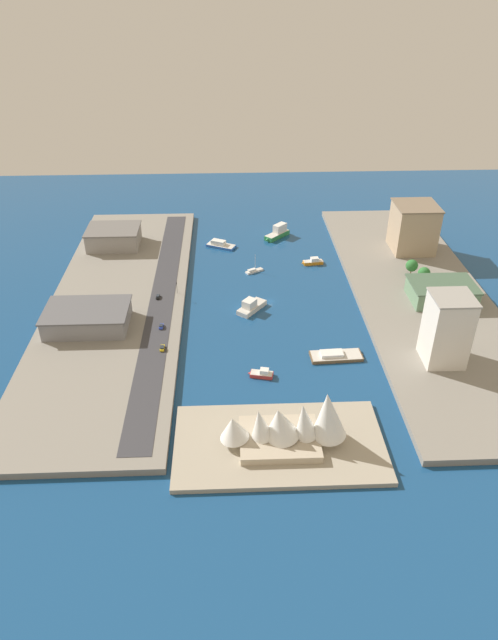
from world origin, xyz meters
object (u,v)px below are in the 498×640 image
ferry_white_commuter (251,306)px  carpark_squat_concrete (114,237)px  sailboat_small_white (254,271)px  water_taxi_orange (313,262)px  barge_flat_brown (335,356)px  catamaran_blue (220,245)px  warehouse_low_gray (87,318)px  tugboat_red (262,374)px  taxi_yellow_cab (162,348)px  terminal_long_green (442,292)px  suv_black (158,297)px  opera_landmark (291,424)px  hatchback_blue (161,326)px  ferry_green_doubledeck (278,233)px  apartment_midrise_tan (413,227)px  hotel_broad_white (447,329)px  traffic_light_waterfront (177,286)px

ferry_white_commuter → carpark_squat_concrete: bearing=-43.1°
sailboat_small_white → water_taxi_orange: (-35.96, -9.09, 0.62)m
barge_flat_brown → catamaran_blue: size_ratio=1.27×
ferry_white_commuter → warehouse_low_gray: bearing=11.9°
tugboat_red → taxi_yellow_cab: bearing=-21.8°
terminal_long_green → tugboat_red: bearing=30.5°
taxi_yellow_cab → suv_black: taxi_yellow_cab is taller
tugboat_red → carpark_squat_concrete: 157.66m
ferry_white_commuter → warehouse_low_gray: 82.02m
water_taxi_orange → tugboat_red: bearing=71.0°
catamaran_blue → water_taxi_orange: (-55.61, 26.77, 0.02)m
carpark_squat_concrete → opera_landmark: size_ratio=0.68×
tugboat_red → terminal_long_green: bearing=-149.5°
ferry_white_commuter → sailboat_small_white: bearing=-94.5°
tugboat_red → taxi_yellow_cab: 48.08m
hatchback_blue → opera_landmark: size_ratio=0.09×
water_taxi_orange → opera_landmark: opera_landmark is taller
warehouse_low_gray → hatchback_blue: (-35.44, 2.95, -3.99)m
ferry_green_doubledeck → carpark_squat_concrete: bearing=8.5°
ferry_green_doubledeck → water_taxi_orange: ferry_green_doubledeck is taller
terminal_long_green → carpark_squat_concrete: size_ratio=1.04×
ferry_green_doubledeck → hatchback_blue: size_ratio=4.26×
apartment_midrise_tan → taxi_yellow_cab: (143.76, 102.24, -13.44)m
ferry_green_doubledeck → water_taxi_orange: bearing=113.8°
hotel_broad_white → taxi_yellow_cab: bearing=-5.9°
taxi_yellow_cab → opera_landmark: opera_landmark is taller
catamaran_blue → ferry_green_doubledeck: bearing=-160.2°
water_taxi_orange → hotel_broad_white: 113.10m
ferry_green_doubledeck → carpark_squat_concrete: (103.80, 15.50, 5.71)m
tugboat_red → traffic_light_waterfront: bearing=-59.6°
catamaran_blue → warehouse_low_gray: (63.81, 95.73, 6.48)m
tugboat_red → traffic_light_waterfront: 81.77m
suv_black → traffic_light_waterfront: (-9.81, -5.03, 3.48)m
tugboat_red → warehouse_low_gray: warehouse_low_gray is taller
ferry_green_doubledeck → terminal_long_green: (-77.88, 91.26, 4.86)m
tugboat_red → warehouse_low_gray: bearing=-25.5°
terminal_long_green → hatchback_blue: terminal_long_green is taller
barge_flat_brown → sailboat_small_white: 92.70m
opera_landmark → carpark_squat_concrete: bearing=-62.3°
terminal_long_green → apartment_midrise_tan: bearing=-91.7°
apartment_midrise_tan → suv_black: size_ratio=6.40×
taxi_yellow_cab → catamaran_blue: bearing=-102.6°
sailboat_small_white → tugboat_red: (1.32, 99.00, 0.52)m
carpark_squat_concrete → ferry_white_commuter: bearing=136.9°
terminal_long_green → opera_landmark: (89.44, 99.61, 2.76)m
hotel_broad_white → ferry_green_doubledeck: bearing=-67.1°
ferry_white_commuter → apartment_midrise_tan: (-101.26, -64.01, 15.04)m
carpark_squat_concrete → apartment_midrise_tan: (-183.53, 12.94, 8.60)m
ferry_white_commuter → hotel_broad_white: 98.22m
ferry_white_commuter → warehouse_low_gray: warehouse_low_gray is taller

